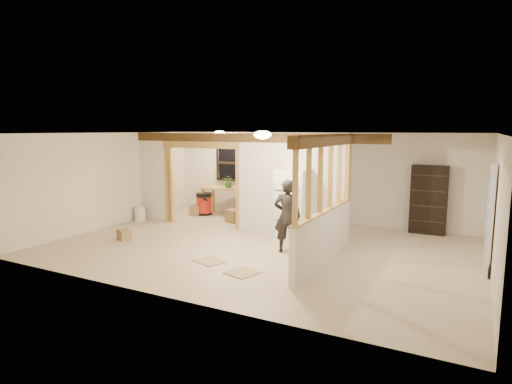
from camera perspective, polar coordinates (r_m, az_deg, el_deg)
The scene contains 30 objects.
floor at distance 9.58m, azimuth 0.59°, elevation -7.34°, with size 9.00×6.50×0.01m, color #C1AD90.
ceiling at distance 9.22m, azimuth 0.61°, elevation 7.82°, with size 9.00×6.50×0.01m, color white.
wall_back at distance 12.28m, azimuth 7.53°, elevation 2.03°, with size 9.00×0.01×2.50m, color silver.
wall_front at distance 6.63m, azimuth -12.32°, elevation -3.44°, with size 9.00×0.01×2.50m, color silver.
wall_left at distance 12.03m, azimuth -18.85°, elevation 1.53°, with size 0.01×6.50×2.50m, color silver.
wall_right at distance 8.32m, azimuth 29.39°, elevation -1.96°, with size 0.01×6.50×2.50m, color silver.
partition_left_stub at distance 12.58m, azimuth -13.48°, elevation 2.02°, with size 0.90×0.12×2.50m, color white.
partition_center at distance 10.31m, azimuth 4.63°, elevation 0.88°, with size 2.80×0.12×2.50m, color white.
doorway_frame at distance 11.59m, azimuth -7.29°, elevation 0.92°, with size 2.46×0.14×2.20m, color tan.
header_beam_back at distance 10.75m, azimuth -1.24°, elevation 7.25°, with size 7.00×0.18×0.22m, color #51391C.
header_beam_right at distance 8.23m, azimuth 9.35°, elevation 6.82°, with size 0.18×3.30×0.22m, color #51391C.
pony_wall at distance 8.49m, azimuth 9.05°, elevation -5.97°, with size 0.12×3.20×1.00m, color white.
stud_partition at distance 8.28m, azimuth 9.24°, elevation 1.83°, with size 0.14×3.20×1.32m, color tan.
window_back at distance 13.30m, azimuth -3.16°, elevation 3.87°, with size 1.12×0.10×1.10m, color black.
french_door at distance 8.76m, azimuth 28.69°, elevation -3.11°, with size 0.12×0.86×2.00m, color white.
ceiling_dome_main at distance 8.64m, azimuth 0.88°, elevation 7.66°, with size 0.36×0.36×0.16m, color #FFEABF.
ceiling_dome_util at distance 12.46m, azimuth -4.86°, elevation 7.83°, with size 0.32×0.32×0.14m, color #FFEABF.
hanging_bulb at distance 11.61m, azimuth -4.62°, elevation 6.32°, with size 0.07×0.07×0.07m, color #FFD88C.
refrigerator at distance 9.92m, azimuth 4.98°, elevation -1.80°, with size 0.69×0.67×1.69m, color white.
woman at distance 9.01m, azimuth 4.19°, elevation -3.22°, with size 0.57×0.37×1.56m, color #2D2A29.
work_table at distance 13.03m, azimuth -4.11°, elevation -1.20°, with size 1.36×0.68×0.86m, color tan.
potted_plant at distance 12.77m, azimuth -3.65°, elevation 1.41°, with size 0.34×0.29×0.38m, color #276323.
shop_vac at distance 13.15m, azimuth -6.97°, elevation -1.55°, with size 0.52×0.52×0.68m, color #B12415.
bookshelf at distance 11.43m, azimuth 22.03°, elevation -0.97°, with size 0.86×0.29×1.71m, color black.
bucket at distance 12.67m, azimuth -15.20°, elevation -2.81°, with size 0.31×0.31×0.40m, color silver.
box_util_a at distance 12.10m, azimuth -3.03°, elevation -3.18°, with size 0.40×0.34×0.34m, color #967848.
box_util_b at distance 13.19m, azimuth -7.98°, elevation -2.40°, with size 0.31×0.31×0.29m, color #967848.
box_front at distance 10.58m, azimuth -17.15°, elevation -5.46°, with size 0.31×0.25×0.25m, color #967848.
floor_panel_near at distance 7.89m, azimuth -1.85°, elevation -10.70°, with size 0.50×0.50×0.02m, color tan.
floor_panel_far at distance 8.59m, azimuth -6.21°, elevation -9.15°, with size 0.55×0.44×0.02m, color tan.
Camera 1 is at (4.20, -8.21, 2.58)m, focal length 30.00 mm.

